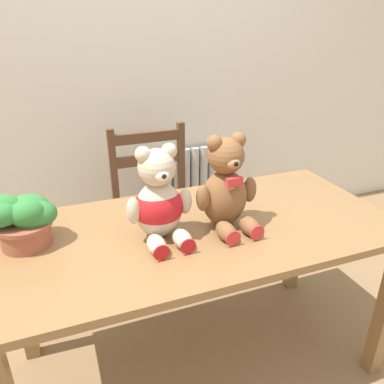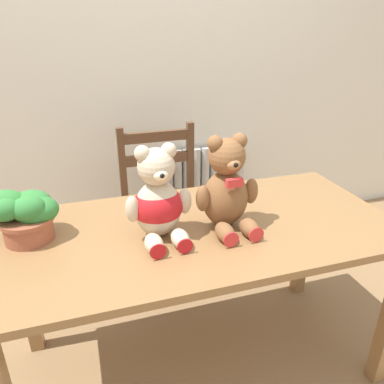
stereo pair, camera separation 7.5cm
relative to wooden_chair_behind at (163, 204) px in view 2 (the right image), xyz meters
name	(u,v)px [view 2 (the right image)]	position (x,y,z in m)	size (l,w,h in m)	color
wall_back	(137,48)	(-0.03, 0.45, 0.85)	(8.00, 0.04, 2.60)	silver
radiator	(205,194)	(0.40, 0.38, -0.16)	(0.61, 0.10, 0.65)	beige
dining_table	(200,247)	(-0.03, -0.77, 0.17)	(1.54, 0.74, 0.72)	olive
wooden_chair_behind	(163,204)	(0.00, 0.00, 0.00)	(0.46, 0.39, 0.90)	brown
teddy_bear_left	(158,201)	(-0.19, -0.79, 0.41)	(0.24, 0.25, 0.35)	beige
teddy_bear_right	(227,189)	(0.07, -0.79, 0.42)	(0.25, 0.25, 0.36)	brown
potted_plant	(24,213)	(-0.65, -0.67, 0.37)	(0.26, 0.20, 0.19)	#9E5138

